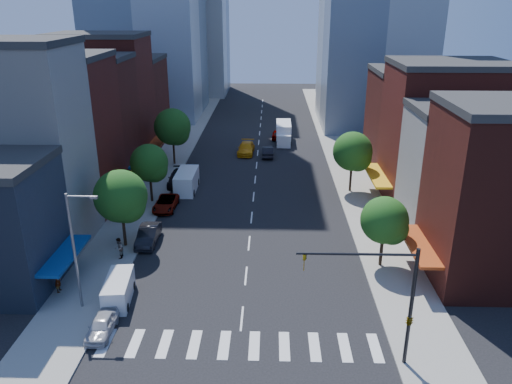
# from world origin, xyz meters

# --- Properties ---
(ground) EXTENTS (220.00, 220.00, 0.00)m
(ground) POSITION_xyz_m (0.00, 0.00, 0.00)
(ground) COLOR black
(ground) RESTS_ON ground
(sidewalk_left) EXTENTS (5.00, 120.00, 0.15)m
(sidewalk_left) POSITION_xyz_m (-12.50, 40.00, 0.07)
(sidewalk_left) COLOR gray
(sidewalk_left) RESTS_ON ground
(sidewalk_right) EXTENTS (5.00, 120.00, 0.15)m
(sidewalk_right) POSITION_xyz_m (12.50, 40.00, 0.07)
(sidewalk_right) COLOR gray
(sidewalk_right) RESTS_ON ground
(crosswalk) EXTENTS (19.00, 3.00, 0.01)m
(crosswalk) POSITION_xyz_m (0.00, -3.00, 0.01)
(crosswalk) COLOR silver
(crosswalk) RESTS_ON ground
(bldg_left_1) EXTENTS (12.00, 8.00, 18.00)m
(bldg_left_1) POSITION_xyz_m (-21.00, 12.00, 9.00)
(bldg_left_1) COLOR beige
(bldg_left_1) RESTS_ON ground
(bldg_left_2) EXTENTS (12.00, 9.00, 16.00)m
(bldg_left_2) POSITION_xyz_m (-21.00, 20.50, 8.00)
(bldg_left_2) COLOR #581B14
(bldg_left_2) RESTS_ON ground
(bldg_left_3) EXTENTS (12.00, 8.00, 15.00)m
(bldg_left_3) POSITION_xyz_m (-21.00, 29.00, 7.50)
(bldg_left_3) COLOR #4A1812
(bldg_left_3) RESTS_ON ground
(bldg_left_4) EXTENTS (12.00, 9.00, 17.00)m
(bldg_left_4) POSITION_xyz_m (-21.00, 37.50, 8.50)
(bldg_left_4) COLOR #581B14
(bldg_left_4) RESTS_ON ground
(bldg_left_5) EXTENTS (12.00, 10.00, 13.00)m
(bldg_left_5) POSITION_xyz_m (-21.00, 47.00, 6.50)
(bldg_left_5) COLOR #4A1812
(bldg_left_5) RESTS_ON ground
(bldg_right_1) EXTENTS (12.00, 8.00, 12.00)m
(bldg_right_1) POSITION_xyz_m (21.00, 15.00, 6.00)
(bldg_right_1) COLOR beige
(bldg_right_1) RESTS_ON ground
(bldg_right_2) EXTENTS (12.00, 10.00, 15.00)m
(bldg_right_2) POSITION_xyz_m (21.00, 24.00, 7.50)
(bldg_right_2) COLOR #581B14
(bldg_right_2) RESTS_ON ground
(bldg_right_3) EXTENTS (12.00, 10.00, 13.00)m
(bldg_right_3) POSITION_xyz_m (21.00, 34.00, 6.50)
(bldg_right_3) COLOR #4A1812
(bldg_right_3) RESTS_ON ground
(traffic_signal) EXTENTS (7.24, 2.24, 8.00)m
(traffic_signal) POSITION_xyz_m (9.94, -4.50, 4.16)
(traffic_signal) COLOR black
(traffic_signal) RESTS_ON sidewalk_right
(streetlight) EXTENTS (2.25, 0.25, 9.00)m
(streetlight) POSITION_xyz_m (-11.81, 1.00, 5.28)
(streetlight) COLOR slate
(streetlight) RESTS_ON sidewalk_left
(tree_left_near) EXTENTS (4.80, 4.80, 7.30)m
(tree_left_near) POSITION_xyz_m (-11.35, 10.92, 4.87)
(tree_left_near) COLOR black
(tree_left_near) RESTS_ON sidewalk_left
(tree_left_mid) EXTENTS (4.20, 4.20, 6.65)m
(tree_left_mid) POSITION_xyz_m (-11.35, 21.92, 4.53)
(tree_left_mid) COLOR black
(tree_left_mid) RESTS_ON sidewalk_left
(tree_left_far) EXTENTS (5.00, 5.00, 7.75)m
(tree_left_far) POSITION_xyz_m (-11.35, 35.92, 5.20)
(tree_left_far) COLOR black
(tree_left_far) RESTS_ON sidewalk_left
(tree_right_near) EXTENTS (4.00, 4.00, 6.20)m
(tree_right_near) POSITION_xyz_m (11.65, 7.92, 4.19)
(tree_right_near) COLOR black
(tree_right_near) RESTS_ON sidewalk_right
(tree_right_far) EXTENTS (4.60, 4.60, 7.20)m
(tree_right_far) POSITION_xyz_m (11.65, 25.92, 4.86)
(tree_right_far) COLOR black
(tree_right_far) RESTS_ON sidewalk_right
(parked_car_front) EXTENTS (1.55, 3.85, 1.31)m
(parked_car_front) POSITION_xyz_m (-9.50, -2.00, 0.66)
(parked_car_front) COLOR #BABABF
(parked_car_front) RESTS_ON ground
(parked_car_second) EXTENTS (1.80, 4.90, 1.60)m
(parked_car_second) POSITION_xyz_m (-9.50, 11.77, 0.80)
(parked_car_second) COLOR black
(parked_car_second) RESTS_ON ground
(parked_car_third) EXTENTS (2.33, 4.95, 1.37)m
(parked_car_third) POSITION_xyz_m (-9.50, 20.02, 0.68)
(parked_car_third) COLOR #999999
(parked_car_third) RESTS_ON ground
(parked_car_rear) EXTENTS (2.52, 5.77, 1.65)m
(parked_car_rear) POSITION_xyz_m (-9.50, 27.90, 0.82)
(parked_car_rear) COLOR black
(parked_car_rear) RESTS_ON ground
(cargo_van_near) EXTENTS (2.23, 4.61, 1.90)m
(cargo_van_near) POSITION_xyz_m (-9.49, 1.96, 0.94)
(cargo_van_near) COLOR silver
(cargo_van_near) RESTS_ON ground
(cargo_van_far) EXTENTS (2.34, 5.69, 2.42)m
(cargo_van_far) POSITION_xyz_m (-8.11, 25.68, 1.20)
(cargo_van_far) COLOR white
(cargo_van_far) RESTS_ON ground
(taxi) EXTENTS (2.57, 5.77, 1.64)m
(taxi) POSITION_xyz_m (-1.74, 41.62, 0.82)
(taxi) COLOR orange
(taxi) RESTS_ON ground
(traffic_car_oncoming) EXTENTS (1.69, 4.59, 1.50)m
(traffic_car_oncoming) POSITION_xyz_m (1.50, 40.24, 0.75)
(traffic_car_oncoming) COLOR black
(traffic_car_oncoming) RESTS_ON ground
(traffic_car_far) EXTENTS (2.15, 4.78, 1.59)m
(traffic_car_far) POSITION_xyz_m (3.14, 50.40, 0.80)
(traffic_car_far) COLOR #999999
(traffic_car_far) RESTS_ON ground
(box_truck) EXTENTS (2.49, 7.76, 3.12)m
(box_truck) POSITION_xyz_m (4.00, 48.31, 1.47)
(box_truck) COLOR white
(box_truck) RESTS_ON ground
(pedestrian_near) EXTENTS (0.54, 0.76, 1.96)m
(pedestrian_near) POSITION_xyz_m (-14.50, 2.94, 1.13)
(pedestrian_near) COLOR #999999
(pedestrian_near) RESTS_ON sidewalk_left
(pedestrian_far) EXTENTS (0.83, 1.01, 1.92)m
(pedestrian_far) POSITION_xyz_m (-11.31, 8.49, 1.11)
(pedestrian_far) COLOR #999999
(pedestrian_far) RESTS_ON sidewalk_left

